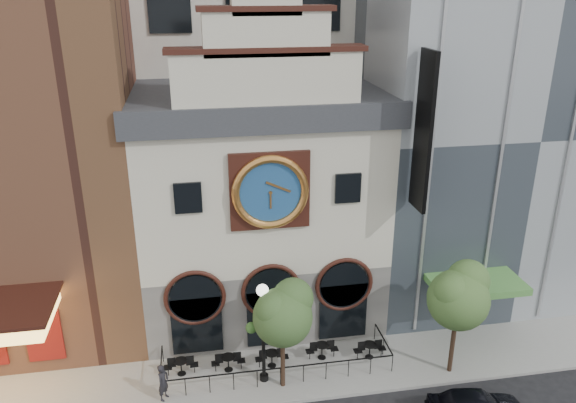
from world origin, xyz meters
The scene contains 13 objects.
sidewalk centered at (0.00, 2.50, 0.07)m, with size 44.00×5.00×0.15m, color gray.
clock_building centered at (0.00, 7.82, 6.69)m, with size 12.60×8.78×18.65m.
retail_building centered at (12.99, 9.99, 10.14)m, with size 14.00×14.40×20.00m.
cafe_railing centered at (0.00, 2.50, 0.60)m, with size 10.60×2.60×0.90m, color black, non-canonical shape.
bistro_0 centered at (-4.43, 2.71, 0.61)m, with size 1.58×0.68×0.90m.
bistro_1 centered at (-2.25, 2.62, 0.61)m, with size 1.58×0.68×0.90m.
bistro_2 centered at (-0.19, 2.57, 0.61)m, with size 1.58×0.68×0.90m.
bistro_3 centered at (2.29, 2.76, 0.61)m, with size 1.58×0.68×0.90m.
bistro_4 centered at (4.58, 2.40, 0.61)m, with size 1.58×0.68×0.90m.
pedestrian centered at (-5.16, 1.16, 1.02)m, with size 0.63×0.42×1.74m, color black.
lamppost centered at (-0.69, 1.65, 3.23)m, with size 1.58×0.71×4.99m.
tree_left centered at (0.15, 1.17, 3.97)m, with size 2.71×2.61×5.21m.
tree_right centered at (8.05, 0.84, 4.22)m, with size 2.88×2.78×5.55m.
Camera 1 is at (-3.24, -19.24, 17.24)m, focal length 35.00 mm.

